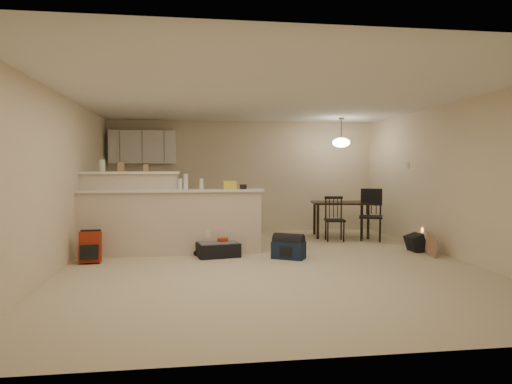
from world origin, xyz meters
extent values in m
plane|color=beige|center=(0.00, 0.00, 0.00)|extent=(7.00, 7.00, 0.00)
plane|color=white|center=(0.00, 0.00, 2.50)|extent=(7.00, 7.00, 0.00)
cube|color=beige|center=(0.00, 3.50, 1.25)|extent=(6.00, 0.02, 2.50)
cube|color=beige|center=(0.00, -3.50, 1.25)|extent=(6.00, 0.02, 2.50)
cube|color=beige|center=(-3.00, 0.00, 1.25)|extent=(0.02, 7.00, 2.50)
cube|color=beige|center=(3.00, 0.00, 1.25)|extent=(0.02, 7.00, 2.50)
cube|color=beige|center=(-1.50, 0.90, 0.53)|extent=(3.00, 0.28, 1.05)
cube|color=white|center=(-1.50, 0.90, 1.07)|extent=(3.08, 0.38, 0.04)
cube|color=beige|center=(-2.20, 1.12, 0.68)|extent=(1.60, 0.24, 1.35)
cube|color=white|center=(-2.20, 1.12, 1.37)|extent=(1.68, 0.34, 0.04)
cube|color=white|center=(-2.20, 3.32, 1.90)|extent=(1.40, 0.34, 0.70)
cube|color=white|center=(-2.00, 3.19, 0.45)|extent=(1.80, 0.60, 0.90)
cube|color=beige|center=(2.98, 1.55, 1.50)|extent=(0.02, 0.12, 0.12)
cylinder|color=silver|center=(-2.64, 1.12, 1.49)|extent=(0.10, 0.10, 0.20)
cube|color=#A77A56|center=(-2.34, 1.12, 1.47)|extent=(0.10, 0.07, 0.16)
cube|color=#A77A56|center=(-1.93, 1.12, 1.45)|extent=(0.08, 0.06, 0.12)
cylinder|color=silver|center=(-1.26, 0.90, 1.22)|extent=(0.07, 0.07, 0.26)
cylinder|color=silver|center=(-1.00, 0.90, 1.18)|extent=(0.06, 0.06, 0.18)
cube|color=#A77A56|center=(-0.52, 0.90, 1.16)|extent=(0.22, 0.18, 0.14)
cube|color=#A77A56|center=(-0.30, 0.90, 1.13)|extent=(0.12, 0.10, 0.08)
cylinder|color=silver|center=(-1.35, 0.90, 1.18)|extent=(0.07, 0.07, 0.18)
cube|color=#A77A56|center=(-0.42, 0.90, 1.15)|extent=(0.13, 0.10, 0.12)
cube|color=black|center=(1.94, 2.43, 0.72)|extent=(1.29, 0.96, 0.04)
cylinder|color=black|center=(1.39, 2.20, 0.35)|extent=(0.06, 0.06, 0.70)
cylinder|color=black|center=(2.40, 2.04, 0.35)|extent=(0.06, 0.06, 0.70)
cylinder|color=black|center=(1.49, 2.82, 0.35)|extent=(0.06, 0.06, 0.70)
cylinder|color=black|center=(2.50, 2.66, 0.35)|extent=(0.06, 0.06, 0.70)
cylinder|color=brown|center=(1.94, 2.43, 2.25)|extent=(0.02, 0.02, 0.50)
cylinder|color=brown|center=(1.94, 2.43, 2.48)|extent=(0.12, 0.12, 0.03)
ellipsoid|color=white|center=(1.94, 2.43, 1.98)|extent=(0.36, 0.36, 0.20)
cube|color=black|center=(-0.74, 0.61, 0.11)|extent=(0.73, 0.55, 0.22)
cube|color=#9C2811|center=(-2.70, 0.40, 0.24)|extent=(0.33, 0.22, 0.47)
cube|color=#13223C|center=(0.37, 0.29, 0.14)|extent=(0.58, 0.49, 0.28)
cube|color=black|center=(2.69, 0.61, 0.15)|extent=(0.23, 0.33, 0.29)
cube|color=#A77A56|center=(2.73, 0.16, 0.17)|extent=(0.09, 0.45, 0.34)
camera|label=1|loc=(-1.15, -6.79, 1.45)|focal=32.00mm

